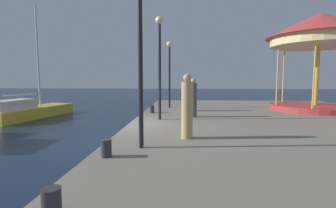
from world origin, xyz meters
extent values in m
plane|color=#162338|center=(0.00, 0.00, 0.00)|extent=(120.00, 120.00, 0.00)
cube|color=gray|center=(6.68, 0.00, 0.40)|extent=(13.37, 22.52, 0.80)
cube|color=gold|center=(-8.01, 6.20, 0.35)|extent=(2.96, 6.47, 0.71)
cube|color=beige|center=(-8.29, 4.68, 1.01)|extent=(1.78, 2.93, 0.60)
cylinder|color=silver|center=(-7.87, 6.95, 4.11)|extent=(0.12, 0.12, 6.81)
cylinder|color=silver|center=(-8.13, 5.57, 1.61)|extent=(0.59, 2.77, 0.08)
cylinder|color=#B23333|center=(9.72, 5.03, 0.95)|extent=(4.83, 4.83, 0.30)
cylinder|color=gold|center=(9.72, 5.03, 2.76)|extent=(0.28, 0.28, 3.32)
cylinder|color=#F2E099|center=(9.72, 5.03, 4.67)|extent=(5.07, 5.07, 0.50)
cone|color=#C63D38|center=(9.72, 5.03, 5.59)|extent=(5.63, 5.63, 1.33)
cylinder|color=gold|center=(10.81, 6.91, 2.76)|extent=(0.08, 0.08, 3.32)
cylinder|color=gold|center=(8.64, 6.91, 2.76)|extent=(0.08, 0.08, 3.32)
cylinder|color=gold|center=(7.56, 5.03, 2.76)|extent=(0.08, 0.08, 3.32)
cylinder|color=gold|center=(8.64, 3.15, 2.76)|extent=(0.08, 0.08, 3.32)
cylinder|color=black|center=(1.10, -3.38, 2.90)|extent=(0.12, 0.12, 4.21)
cylinder|color=black|center=(1.14, 1.13, 2.84)|extent=(0.12, 0.12, 4.08)
sphere|color=#F9E5B2|center=(1.14, 1.13, 5.06)|extent=(0.36, 0.36, 0.36)
cylinder|color=black|center=(1.30, 5.63, 2.65)|extent=(0.12, 0.12, 3.71)
sphere|color=#F9E5B2|center=(1.30, 5.63, 4.69)|extent=(0.36, 0.36, 0.36)
cylinder|color=#2D2D33|center=(0.44, -4.17, 1.00)|extent=(0.24, 0.24, 0.40)
cylinder|color=#2D2D33|center=(0.51, 3.23, 1.00)|extent=(0.24, 0.24, 0.40)
cylinder|color=#2D2D33|center=(0.54, -6.66, 1.00)|extent=(0.24, 0.24, 0.40)
cylinder|color=tan|center=(2.51, 4.24, 1.56)|extent=(0.34, 0.34, 1.52)
sphere|color=tan|center=(2.51, 4.24, 2.44)|extent=(0.24, 0.24, 0.24)
cylinder|color=tan|center=(2.28, -2.28, 1.64)|extent=(0.34, 0.34, 1.68)
sphere|color=tan|center=(2.28, -2.28, 2.60)|extent=(0.24, 0.24, 0.24)
cylinder|color=#514C56|center=(2.63, 1.98, 1.59)|extent=(0.34, 0.34, 1.59)
sphere|color=tan|center=(2.63, 1.98, 2.51)|extent=(0.24, 0.24, 0.24)
camera|label=1|loc=(2.18, -9.47, 2.55)|focal=26.11mm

